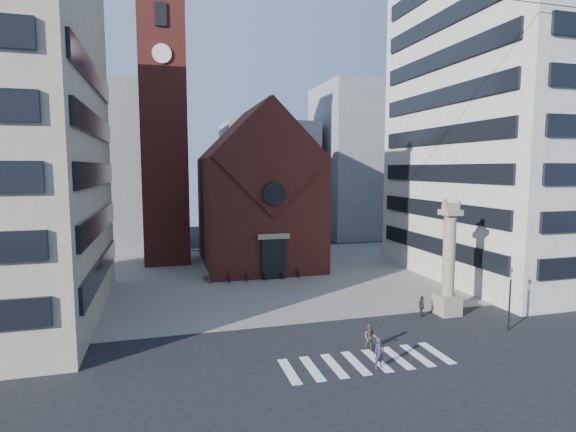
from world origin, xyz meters
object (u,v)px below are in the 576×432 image
object	(u,v)px
pedestrian_0	(379,353)
scooter_0	(208,278)
traffic_light	(510,297)
pedestrian_2	(422,306)
lion_column	(449,269)
pedestrian_1	(370,337)

from	to	relation	value
pedestrian_0	scooter_0	xyz separation A→B (m)	(-7.28, 20.93, -0.36)
traffic_light	pedestrian_2	xyz separation A→B (m)	(-4.16, 4.00, -1.50)
lion_column	pedestrian_2	xyz separation A→B (m)	(-2.17, 0.00, -2.67)
pedestrian_2	traffic_light	bearing A→B (deg)	-121.98
lion_column	traffic_light	xyz separation A→B (m)	(1.99, -4.00, -1.17)
traffic_light	pedestrian_1	world-z (taller)	traffic_light
pedestrian_0	scooter_0	distance (m)	22.16
lion_column	scooter_0	xyz separation A→B (m)	(-16.44, 13.98, -2.95)
lion_column	scooter_0	size ratio (longest dim) A/B	4.96
lion_column	pedestrian_1	distance (m)	10.10
pedestrian_2	scooter_0	world-z (taller)	pedestrian_2
pedestrian_0	pedestrian_2	distance (m)	9.86
traffic_light	pedestrian_2	distance (m)	5.96
pedestrian_0	traffic_light	bearing A→B (deg)	2.55
scooter_0	pedestrian_0	bearing A→B (deg)	-91.38
pedestrian_1	pedestrian_2	xyz separation A→B (m)	(6.41, 4.63, -0.03)
lion_column	pedestrian_0	size ratio (longest dim) A/B	5.01
pedestrian_0	pedestrian_2	size ratio (longest dim) A/B	1.10
lion_column	pedestrian_2	distance (m)	3.44
lion_column	scooter_0	bearing A→B (deg)	139.62
pedestrian_1	pedestrian_2	size ratio (longest dim) A/B	1.04
pedestrian_1	pedestrian_2	bearing A→B (deg)	61.20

